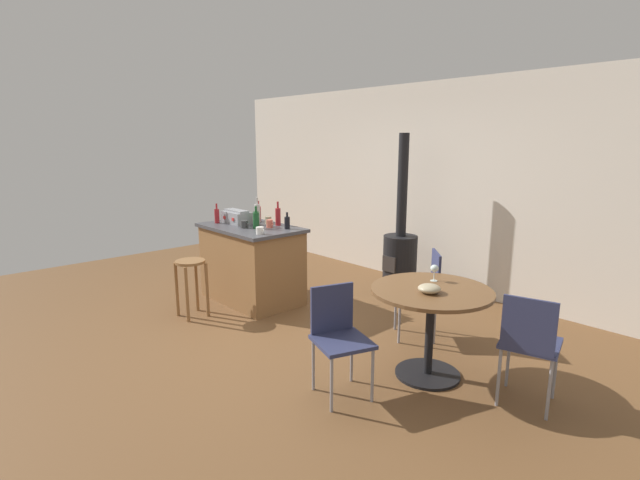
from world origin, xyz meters
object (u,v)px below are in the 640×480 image
at_px(serving_bowl, 429,289).
at_px(cup_3, 245,224).
at_px(bottle_2, 278,216).
at_px(toolbox, 237,217).
at_px(folding_chair_far, 423,287).
at_px(cup_2, 268,220).
at_px(folding_chair_near, 529,341).
at_px(wine_glass, 434,269).
at_px(wood_stove, 400,253).
at_px(bottle_3, 259,213).
at_px(dining_table, 431,310).
at_px(bottle_1, 256,220).
at_px(bottle_5, 257,213).
at_px(cup_1, 260,231).
at_px(bottle_6, 287,222).
at_px(kitchen_island, 252,263).
at_px(bottle_4, 217,216).
at_px(bottle_0, 256,218).
at_px(folding_chair_left, 338,332).
at_px(cup_0, 270,224).
at_px(wooden_stool, 191,276).

bearing_deg(serving_bowl, cup_3, -179.64).
bearing_deg(bottle_2, toolbox, -148.21).
xyz_separation_m(folding_chair_far, cup_2, (-2.07, -0.36, 0.45)).
distance_m(folding_chair_near, wine_glass, 0.95).
xyz_separation_m(wood_stove, bottle_3, (-1.23, -1.36, 0.52)).
distance_m(dining_table, bottle_1, 2.47).
height_order(bottle_5, cup_1, bottle_5).
relative_size(bottle_6, serving_bowl, 1.09).
bearing_deg(bottle_6, kitchen_island, -154.12).
distance_m(bottle_3, cup_3, 0.48).
xyz_separation_m(bottle_4, serving_bowl, (3.10, 0.09, -0.23)).
bearing_deg(bottle_2, cup_1, -58.08).
relative_size(toolbox, bottle_5, 1.23).
bearing_deg(cup_1, bottle_1, 151.86).
distance_m(toolbox, bottle_0, 0.30).
height_order(toolbox, bottle_2, bottle_2).
bearing_deg(wood_stove, bottle_3, -132.05).
height_order(bottle_4, bottle_6, bottle_4).
height_order(bottle_5, cup_2, bottle_5).
bearing_deg(cup_3, cup_2, 95.05).
relative_size(kitchen_island, folding_chair_far, 1.46).
distance_m(bottle_5, cup_3, 0.40).
distance_m(wine_glass, serving_bowl, 0.35).
relative_size(folding_chair_far, bottle_0, 3.73).
distance_m(folding_chair_near, wood_stove, 2.80).
relative_size(bottle_0, bottle_5, 0.74).
distance_m(bottle_6, wine_glass, 2.05).
bearing_deg(folding_chair_left, cup_2, 156.08).
height_order(dining_table, cup_0, cup_0).
relative_size(bottle_1, bottle_3, 1.00).
relative_size(folding_chair_far, folding_chair_left, 1.04).
xyz_separation_m(toolbox, cup_3, (0.33, -0.11, -0.04)).
distance_m(folding_chair_near, folding_chair_far, 1.37).
height_order(folding_chair_near, bottle_0, bottle_0).
bearing_deg(wine_glass, bottle_0, -177.39).
height_order(folding_chair_far, toolbox, toolbox).
distance_m(folding_chair_far, cup_1, 1.85).
distance_m(folding_chair_left, toolbox, 2.71).
distance_m(bottle_4, bottle_5, 0.50).
bearing_deg(dining_table, wooden_stool, -162.63).
relative_size(bottle_2, cup_2, 2.52).
xyz_separation_m(kitchen_island, cup_0, (0.24, 0.11, 0.51)).
xyz_separation_m(folding_chair_left, bottle_3, (-2.49, 1.02, 0.54)).
bearing_deg(bottle_6, cup_3, -139.28).
xyz_separation_m(bottle_1, bottle_2, (0.01, 0.31, 0.01)).
bearing_deg(kitchen_island, folding_chair_far, 16.41).
bearing_deg(folding_chair_near, bottle_6, 178.26).
bearing_deg(dining_table, bottle_4, -176.57).
bearing_deg(cup_3, wooden_stool, -93.56).
xyz_separation_m(folding_chair_left, cup_0, (-2.03, 0.86, 0.48)).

